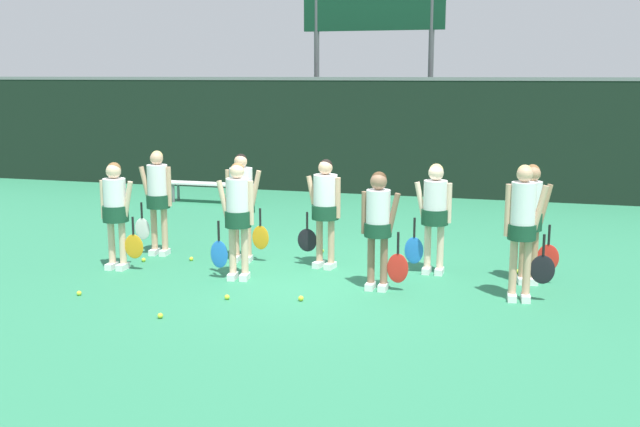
{
  "coord_description": "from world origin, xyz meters",
  "views": [
    {
      "loc": [
        2.87,
        -10.08,
        2.88
      ],
      "look_at": [
        -0.02,
        0.09,
        0.9
      ],
      "focal_mm": 42.0,
      "sensor_mm": 36.0,
      "label": 1
    }
  ],
  "objects_px": {
    "player_1": "(237,212)",
    "tennis_ball_5": "(301,298)",
    "tennis_ball_1": "(517,271)",
    "tennis_ball_4": "(144,260)",
    "player_2": "(379,221)",
    "player_7": "(435,209)",
    "scoreboard": "(373,18)",
    "bench_courtside": "(211,185)",
    "player_4": "(158,194)",
    "player_5": "(242,198)",
    "tennis_ball_7": "(322,251)",
    "tennis_ball_2": "(79,293)",
    "player_8": "(531,214)",
    "player_0": "(116,207)",
    "player_3": "(523,222)",
    "tennis_ball_6": "(160,316)",
    "tennis_ball_3": "(227,297)",
    "player_6": "(325,204)",
    "tennis_ball_0": "(191,259)"
  },
  "relations": [
    {
      "from": "bench_courtside",
      "to": "player_0",
      "type": "bearing_deg",
      "value": -79.7
    },
    {
      "from": "player_4",
      "to": "tennis_ball_0",
      "type": "distance_m",
      "value": 1.2
    },
    {
      "from": "player_4",
      "to": "tennis_ball_7",
      "type": "distance_m",
      "value": 2.79
    },
    {
      "from": "scoreboard",
      "to": "player_5",
      "type": "bearing_deg",
      "value": -90.91
    },
    {
      "from": "player_0",
      "to": "tennis_ball_2",
      "type": "bearing_deg",
      "value": -82.3
    },
    {
      "from": "player_3",
      "to": "player_7",
      "type": "height_order",
      "value": "player_3"
    },
    {
      "from": "scoreboard",
      "to": "bench_courtside",
      "type": "xyz_separation_m",
      "value": [
        -2.81,
        -4.14,
        -3.9
      ]
    },
    {
      "from": "player_2",
      "to": "player_6",
      "type": "bearing_deg",
      "value": 137.31
    },
    {
      "from": "tennis_ball_0",
      "to": "tennis_ball_3",
      "type": "xyz_separation_m",
      "value": [
        1.34,
        -1.75,
        0.0
      ]
    },
    {
      "from": "player_0",
      "to": "player_4",
      "type": "distance_m",
      "value": 1.01
    },
    {
      "from": "tennis_ball_0",
      "to": "player_4",
      "type": "bearing_deg",
      "value": 159.63
    },
    {
      "from": "scoreboard",
      "to": "player_4",
      "type": "height_order",
      "value": "scoreboard"
    },
    {
      "from": "player_5",
      "to": "tennis_ball_2",
      "type": "bearing_deg",
      "value": -128.83
    },
    {
      "from": "scoreboard",
      "to": "player_5",
      "type": "distance_m",
      "value": 9.53
    },
    {
      "from": "player_7",
      "to": "tennis_ball_0",
      "type": "distance_m",
      "value": 3.86
    },
    {
      "from": "bench_courtside",
      "to": "player_3",
      "type": "relative_size",
      "value": 1.22
    },
    {
      "from": "player_2",
      "to": "player_8",
      "type": "distance_m",
      "value": 2.14
    },
    {
      "from": "player_6",
      "to": "player_4",
      "type": "bearing_deg",
      "value": -169.93
    },
    {
      "from": "tennis_ball_5",
      "to": "tennis_ball_2",
      "type": "bearing_deg",
      "value": -168.89
    },
    {
      "from": "bench_courtside",
      "to": "tennis_ball_5",
      "type": "distance_m",
      "value": 7.78
    },
    {
      "from": "tennis_ball_0",
      "to": "tennis_ball_1",
      "type": "relative_size",
      "value": 0.95
    },
    {
      "from": "player_4",
      "to": "tennis_ball_6",
      "type": "height_order",
      "value": "player_4"
    },
    {
      "from": "player_3",
      "to": "player_0",
      "type": "bearing_deg",
      "value": 174.73
    },
    {
      "from": "player_6",
      "to": "tennis_ball_7",
      "type": "height_order",
      "value": "player_6"
    },
    {
      "from": "player_2",
      "to": "player_7",
      "type": "relative_size",
      "value": 1.0
    },
    {
      "from": "bench_courtside",
      "to": "tennis_ball_1",
      "type": "height_order",
      "value": "bench_courtside"
    },
    {
      "from": "player_3",
      "to": "tennis_ball_1",
      "type": "height_order",
      "value": "player_3"
    },
    {
      "from": "tennis_ball_1",
      "to": "tennis_ball_2",
      "type": "xyz_separation_m",
      "value": [
        -5.53,
        -2.71,
        -0.0
      ]
    },
    {
      "from": "player_0",
      "to": "tennis_ball_3",
      "type": "height_order",
      "value": "player_0"
    },
    {
      "from": "bench_courtside",
      "to": "tennis_ball_1",
      "type": "relative_size",
      "value": 31.43
    },
    {
      "from": "player_8",
      "to": "tennis_ball_7",
      "type": "bearing_deg",
      "value": 156.66
    },
    {
      "from": "bench_courtside",
      "to": "player_4",
      "type": "xyz_separation_m",
      "value": [
        1.22,
        -4.77,
        0.59
      ]
    },
    {
      "from": "player_2",
      "to": "bench_courtside",
      "type": "bearing_deg",
      "value": 131.03
    },
    {
      "from": "player_8",
      "to": "player_4",
      "type": "bearing_deg",
      "value": 171.33
    },
    {
      "from": "player_0",
      "to": "player_2",
      "type": "relative_size",
      "value": 1.0
    },
    {
      "from": "scoreboard",
      "to": "tennis_ball_7",
      "type": "xyz_separation_m",
      "value": [
        0.9,
        -8.1,
        -4.26
      ]
    },
    {
      "from": "player_2",
      "to": "player_3",
      "type": "relative_size",
      "value": 0.91
    },
    {
      "from": "player_2",
      "to": "player_5",
      "type": "xyz_separation_m",
      "value": [
        -2.34,
        0.95,
        0.05
      ]
    },
    {
      "from": "player_7",
      "to": "player_1",
      "type": "bearing_deg",
      "value": -156.14
    },
    {
      "from": "player_1",
      "to": "player_7",
      "type": "bearing_deg",
      "value": 14.25
    },
    {
      "from": "player_5",
      "to": "tennis_ball_7",
      "type": "distance_m",
      "value": 1.65
    },
    {
      "from": "player_1",
      "to": "tennis_ball_5",
      "type": "relative_size",
      "value": 23.31
    },
    {
      "from": "player_7",
      "to": "tennis_ball_2",
      "type": "height_order",
      "value": "player_7"
    },
    {
      "from": "player_0",
      "to": "tennis_ball_3",
      "type": "relative_size",
      "value": 23.68
    },
    {
      "from": "tennis_ball_0",
      "to": "player_7",
      "type": "bearing_deg",
      "value": 4.55
    },
    {
      "from": "player_3",
      "to": "tennis_ball_1",
      "type": "distance_m",
      "value": 1.68
    },
    {
      "from": "tennis_ball_1",
      "to": "tennis_ball_4",
      "type": "bearing_deg",
      "value": -171.23
    },
    {
      "from": "player_6",
      "to": "player_0",
      "type": "bearing_deg",
      "value": -151.21
    },
    {
      "from": "tennis_ball_3",
      "to": "player_3",
      "type": "bearing_deg",
      "value": 15.45
    },
    {
      "from": "player_1",
      "to": "player_4",
      "type": "relative_size",
      "value": 0.99
    }
  ]
}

